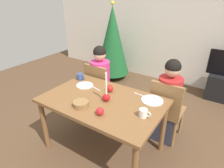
# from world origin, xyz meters

# --- Properties ---
(ground_plane) EXTENTS (7.68, 7.68, 0.00)m
(ground_plane) POSITION_xyz_m (0.00, 0.00, 0.00)
(ground_plane) COLOR brown
(back_wall) EXTENTS (6.40, 0.10, 2.60)m
(back_wall) POSITION_xyz_m (0.00, 2.60, 1.30)
(back_wall) COLOR silver
(back_wall) RESTS_ON ground
(dining_table) EXTENTS (1.40, 0.90, 0.75)m
(dining_table) POSITION_xyz_m (0.00, 0.00, 0.67)
(dining_table) COLOR brown
(dining_table) RESTS_ON ground
(chair_left) EXTENTS (0.40, 0.40, 0.90)m
(chair_left) POSITION_xyz_m (-0.51, 0.61, 0.51)
(chair_left) COLOR olive
(chair_left) RESTS_ON ground
(chair_right) EXTENTS (0.40, 0.40, 0.90)m
(chair_right) POSITION_xyz_m (0.58, 0.61, 0.51)
(chair_right) COLOR olive
(chair_right) RESTS_ON ground
(person_left_child) EXTENTS (0.30, 0.30, 1.17)m
(person_left_child) POSITION_xyz_m (-0.51, 0.64, 0.57)
(person_left_child) COLOR #33384C
(person_left_child) RESTS_ON ground
(person_right_child) EXTENTS (0.30, 0.30, 1.17)m
(person_right_child) POSITION_xyz_m (0.58, 0.64, 0.57)
(person_right_child) COLOR #33384C
(person_right_child) RESTS_ON ground
(christmas_tree) EXTENTS (0.75, 0.75, 1.71)m
(christmas_tree) POSITION_xyz_m (-1.17, 2.00, 0.88)
(christmas_tree) COLOR brown
(christmas_tree) RESTS_ON ground
(candle_centerpiece) EXTENTS (0.09, 0.09, 0.35)m
(candle_centerpiece) POSITION_xyz_m (0.05, -0.00, 0.82)
(candle_centerpiece) COLOR red
(candle_centerpiece) RESTS_ON dining_table
(plate_left) EXTENTS (0.22, 0.22, 0.01)m
(plate_left) POSITION_xyz_m (-0.41, 0.16, 0.76)
(plate_left) COLOR silver
(plate_left) RESTS_ON dining_table
(plate_right) EXTENTS (0.25, 0.25, 0.01)m
(plate_right) POSITION_xyz_m (0.50, 0.29, 0.76)
(plate_right) COLOR silver
(plate_right) RESTS_ON dining_table
(mug_left) EXTENTS (0.13, 0.09, 0.09)m
(mug_left) POSITION_xyz_m (-0.59, 0.28, 0.79)
(mug_left) COLOR #33477F
(mug_left) RESTS_ON dining_table
(mug_right) EXTENTS (0.12, 0.08, 0.09)m
(mug_right) POSITION_xyz_m (0.54, -0.05, 0.79)
(mug_right) COLOR white
(mug_right) RESTS_ON dining_table
(fork_left) EXTENTS (0.18, 0.06, 0.01)m
(fork_left) POSITION_xyz_m (-0.24, 0.17, 0.75)
(fork_left) COLOR silver
(fork_left) RESTS_ON dining_table
(fork_right) EXTENTS (0.18, 0.04, 0.01)m
(fork_right) POSITION_xyz_m (0.32, 0.33, 0.75)
(fork_right) COLOR silver
(fork_right) RESTS_ON dining_table
(bowl_walnuts) EXTENTS (0.17, 0.17, 0.06)m
(bowl_walnuts) POSITION_xyz_m (-0.12, -0.24, 0.78)
(bowl_walnuts) COLOR olive
(bowl_walnuts) RESTS_ON dining_table
(apple_near_candle) EXTENTS (0.08, 0.08, 0.08)m
(apple_near_candle) POSITION_xyz_m (0.16, -0.26, 0.79)
(apple_near_candle) COLOR red
(apple_near_candle) RESTS_ON dining_table
(apple_by_left_plate) EXTENTS (0.09, 0.09, 0.09)m
(apple_by_left_plate) POSITION_xyz_m (-0.04, 0.21, 0.79)
(apple_by_left_plate) COLOR red
(apple_by_left_plate) RESTS_ON dining_table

